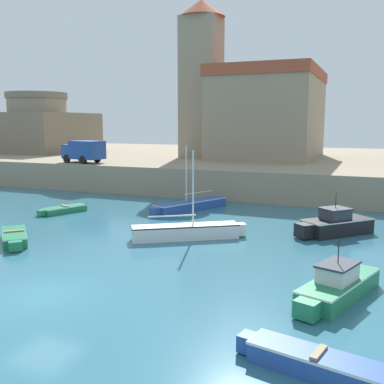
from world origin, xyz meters
TOP-DOWN VIEW (x-y plane):
  - ground_plane at (0.00, 0.00)m, footprint 200.00×200.00m
  - quay_seawall at (0.00, 42.47)m, footprint 120.00×40.00m
  - dinghy_blue_2 at (10.42, -1.67)m, footprint 4.37×1.81m
  - motorboat_black_3 at (9.60, 14.24)m, footprint 4.35×4.54m
  - motorboat_green_4 at (10.54, 3.98)m, footprint 2.88×5.34m
  - sailboat_white_6 at (1.86, 9.97)m, footprint 6.03×4.39m
  - dinghy_green_7 at (-6.70, 5.57)m, footprint 3.51×3.51m
  - dinghy_green_8 at (-9.53, 13.45)m, footprint 2.20×3.74m
  - sailboat_blue_9 at (-1.27, 17.88)m, footprint 3.89×6.75m
  - church at (-1.25, 38.20)m, footprint 15.67×15.29m
  - fortress at (-32.00, 37.05)m, footprint 12.68×12.68m
  - truck_on_quay at (-15.61, 24.60)m, footprint 4.62×2.87m

SIDE VIEW (x-z plane):
  - ground_plane at x=0.00m, z-range 0.00..0.00m
  - dinghy_green_8 at x=-9.53m, z-range -0.01..0.54m
  - dinghy_green_7 at x=-6.70m, z-range -0.01..0.65m
  - dinghy_blue_2 at x=10.42m, z-range -0.01..0.67m
  - sailboat_blue_9 at x=-1.27m, z-range -2.05..2.86m
  - sailboat_white_6 at x=1.86m, z-range -2.07..2.98m
  - motorboat_green_4 at x=10.54m, z-range -0.64..1.66m
  - motorboat_black_3 at x=9.60m, z-range -0.65..1.86m
  - quay_seawall at x=0.00m, z-range 0.00..2.60m
  - truck_on_quay at x=-15.61m, z-range 2.72..4.92m
  - fortress at x=-32.00m, z-range 1.75..9.82m
  - church at x=-1.25m, z-range -0.53..17.21m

